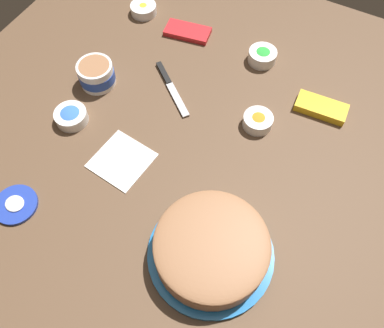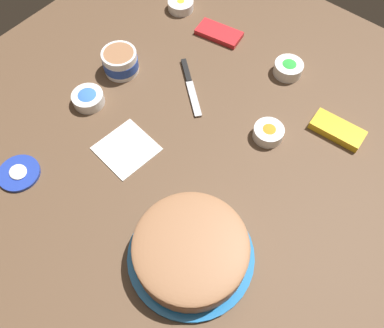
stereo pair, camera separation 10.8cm
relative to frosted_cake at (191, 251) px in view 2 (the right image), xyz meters
The scene contains 12 objects.
ground_plane 0.38m from the frosted_cake, 51.01° to the right, with size 1.54×1.54×0.00m, color brown.
frosted_cake is the anchor object (origin of this frame).
frosting_tub 0.66m from the frosted_cake, 30.36° to the right, with size 0.11×0.11×0.08m.
frosting_tub_lid 0.53m from the frosted_cake, 13.58° to the left, with size 0.12×0.12×0.02m.
spreading_knife 0.57m from the frosted_cake, 49.75° to the right, with size 0.20×0.16×0.01m.
sprinkle_bowl_orange 0.43m from the frosted_cake, 82.29° to the right, with size 0.09×0.09×0.04m.
sprinkle_bowl_green 0.68m from the frosted_cake, 77.49° to the right, with size 0.09×0.09×0.04m.
sprinkle_bowl_yellow 0.92m from the frosted_cake, 47.99° to the right, with size 0.09×0.09×0.03m.
sprinkle_bowl_blue 0.58m from the frosted_cake, 17.42° to the right, with size 0.10×0.10×0.04m.
candy_box_lower 0.79m from the frosted_cake, 57.35° to the right, with size 0.15×0.08×0.02m, color red.
candy_box_upper 0.57m from the frosted_cake, 99.28° to the right, with size 0.15×0.07×0.02m, color yellow.
paper_napkin 0.37m from the frosted_cake, 19.83° to the right, with size 0.15×0.15×0.01m, color white.
Camera 2 is at (-0.43, 0.52, 0.97)m, focal length 37.06 mm.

